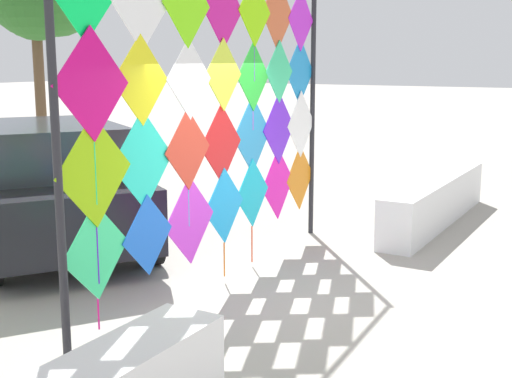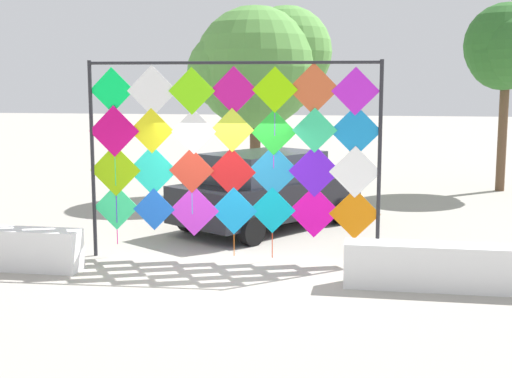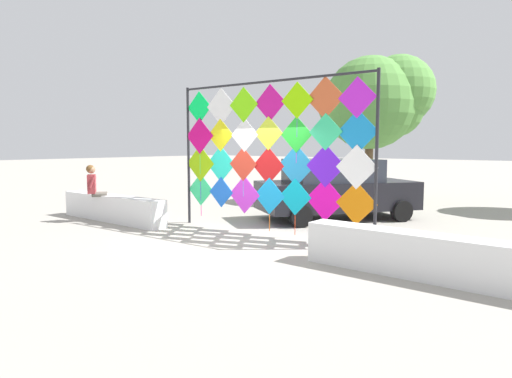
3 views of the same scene
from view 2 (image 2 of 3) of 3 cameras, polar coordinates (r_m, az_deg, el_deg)
The scene contains 6 objects.
ground at distance 12.16m, azimuth -3.57°, elevation -6.75°, with size 120.00×120.00×0.00m, color #9E998E.
plaza_ledge_right at distance 11.52m, azimuth 17.44°, elevation -6.16°, with size 4.10×0.51×0.72m, color white.
kite_display_rack at distance 12.66m, azimuth -1.87°, elevation 3.44°, with size 5.31×0.35×3.62m.
parked_car at distance 15.62m, azimuth 0.88°, elevation -0.06°, with size 4.03×4.70×1.71m.
tree_far_right at distance 20.03m, azimuth 0.53°, elevation 9.97°, with size 3.91×3.68×5.39m.
tree_palm_like at distance 22.15m, azimuth 19.74°, elevation 10.68°, with size 2.50×2.89×5.55m.
Camera 2 is at (2.73, -11.41, 3.21)m, focal length 49.45 mm.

